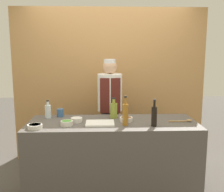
% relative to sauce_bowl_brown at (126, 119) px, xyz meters
% --- Properties ---
extents(cabinet_wall, '(3.01, 0.18, 2.40)m').
position_rel_sauce_bowl_brown_xyz_m(cabinet_wall, '(-0.16, 1.22, 0.24)').
color(cabinet_wall, '#B7844C').
rests_on(cabinet_wall, ground_plane).
extents(counter, '(1.95, 0.74, 0.93)m').
position_rel_sauce_bowl_brown_xyz_m(counter, '(-0.16, -0.02, -0.49)').
color(counter, '#514C47').
rests_on(counter, ground_plane).
extents(sauce_bowl_brown, '(0.15, 0.15, 0.05)m').
position_rel_sauce_bowl_brown_xyz_m(sauce_bowl_brown, '(0.00, 0.00, 0.00)').
color(sauce_bowl_brown, silver).
rests_on(sauce_bowl_brown, counter).
extents(sauce_bowl_white, '(0.16, 0.16, 0.05)m').
position_rel_sauce_bowl_brown_xyz_m(sauce_bowl_white, '(-0.99, -0.26, -0.00)').
color(sauce_bowl_white, silver).
rests_on(sauce_bowl_white, counter).
extents(sauce_bowl_green, '(0.14, 0.14, 0.05)m').
position_rel_sauce_bowl_brown_xyz_m(sauce_bowl_green, '(-0.67, -0.15, 0.00)').
color(sauce_bowl_green, silver).
rests_on(sauce_bowl_green, counter).
extents(sauce_bowl_yellow, '(0.13, 0.13, 0.05)m').
position_rel_sauce_bowl_brown_xyz_m(sauce_bowl_yellow, '(-0.58, -0.01, -0.00)').
color(sauce_bowl_yellow, silver).
rests_on(sauce_bowl_yellow, counter).
extents(cutting_board, '(0.32, 0.25, 0.02)m').
position_rel_sauce_bowl_brown_xyz_m(cutting_board, '(-0.31, -0.11, -0.02)').
color(cutting_board, white).
rests_on(cutting_board, counter).
extents(bottle_clear, '(0.07, 0.07, 0.22)m').
position_rel_sauce_bowl_brown_xyz_m(bottle_clear, '(-0.94, 0.19, 0.06)').
color(bottle_clear, silver).
rests_on(bottle_clear, counter).
extents(bottle_oil, '(0.09, 0.09, 0.25)m').
position_rel_sauce_bowl_brown_xyz_m(bottle_oil, '(-0.14, 0.16, 0.07)').
color(bottle_oil, olive).
rests_on(bottle_oil, counter).
extents(bottle_soy, '(0.06, 0.06, 0.30)m').
position_rel_sauce_bowl_brown_xyz_m(bottle_soy, '(0.28, -0.22, 0.09)').
color(bottle_soy, black).
rests_on(bottle_soy, counter).
extents(bottle_amber, '(0.06, 0.06, 0.33)m').
position_rel_sauce_bowl_brown_xyz_m(bottle_amber, '(-0.03, -0.17, 0.10)').
color(bottle_amber, '#9E661E').
rests_on(bottle_amber, counter).
extents(cup_blue, '(0.08, 0.08, 0.10)m').
position_rel_sauce_bowl_brown_xyz_m(cup_blue, '(-0.80, 0.26, 0.02)').
color(cup_blue, '#386093').
rests_on(cup_blue, counter).
extents(wooden_spoon, '(0.28, 0.05, 0.03)m').
position_rel_sauce_bowl_brown_xyz_m(wooden_spoon, '(0.67, -0.05, -0.01)').
color(wooden_spoon, '#B2844C').
rests_on(wooden_spoon, counter).
extents(chef_center, '(0.35, 0.35, 1.63)m').
position_rel_sauce_bowl_brown_xyz_m(chef_center, '(-0.17, 0.72, -0.07)').
color(chef_center, '#28282D').
rests_on(chef_center, ground_plane).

